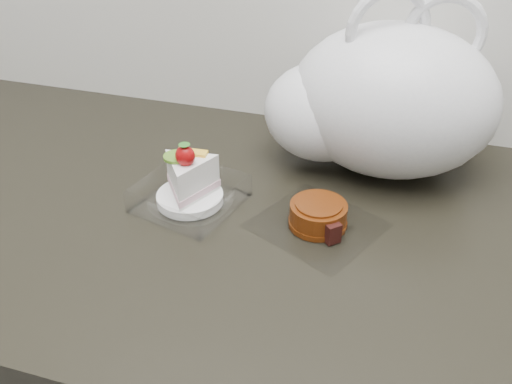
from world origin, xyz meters
name	(u,v)px	position (x,y,z in m)	size (l,w,h in m)	color
cake_tray	(189,188)	(-0.17, 1.69, 0.93)	(0.16, 0.16, 0.10)	white
mooncake_wrap	(318,217)	(0.02, 1.69, 0.91)	(0.20, 0.20, 0.04)	white
plastic_bag	(378,102)	(0.06, 1.87, 1.01)	(0.39, 0.33, 0.28)	white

